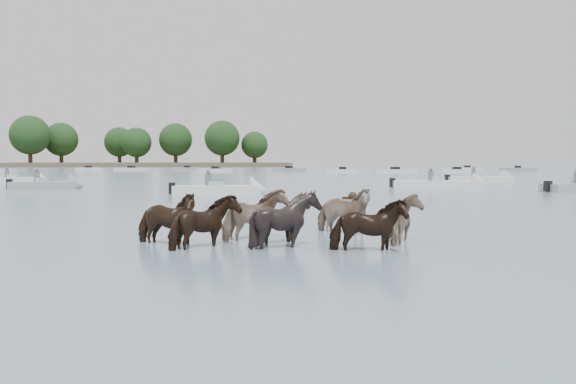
{
  "coord_description": "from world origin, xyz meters",
  "views": [
    {
      "loc": [
        0.44,
        -13.61,
        1.89
      ],
      "look_at": [
        1.3,
        1.38,
        1.1
      ],
      "focal_mm": 39.21,
      "sensor_mm": 36.0,
      "label": 1
    }
  ],
  "objects": [
    {
      "name": "motorboat_c",
      "position": [
        13.43,
        27.14,
        0.22
      ],
      "size": [
        6.54,
        1.92,
        1.92
      ],
      "rotation": [
        0.0,
        0.0,
        -0.05
      ],
      "color": "silver",
      "rests_on": "ground"
    },
    {
      "name": "motorboat_a",
      "position": [
        -12.02,
        26.92,
        0.23
      ],
      "size": [
        4.73,
        2.34,
        1.92
      ],
      "rotation": [
        0.0,
        0.0,
        0.17
      ],
      "color": "gray",
      "rests_on": "ground"
    },
    {
      "name": "pony_herd",
      "position": [
        1.23,
        0.41,
        0.46
      ],
      "size": [
        6.95,
        4.37,
        1.46
      ],
      "color": "black",
      "rests_on": "ground"
    },
    {
      "name": "distant_flotilla",
      "position": [
        0.73,
        78.68,
        0.26
      ],
      "size": [
        105.47,
        21.64,
        0.93
      ],
      "color": "silver",
      "rests_on": "ground"
    },
    {
      "name": "motorboat_f",
      "position": [
        -17.51,
        36.68,
        0.23
      ],
      "size": [
        5.27,
        3.08,
        1.92
      ],
      "rotation": [
        0.0,
        0.0,
        0.32
      ],
      "color": "silver",
      "rests_on": "ground"
    },
    {
      "name": "motorboat_b",
      "position": [
        -0.75,
        20.14,
        0.23
      ],
      "size": [
        5.3,
        2.08,
        1.92
      ],
      "rotation": [
        0.0,
        0.0,
        0.1
      ],
      "color": "silver",
      "rests_on": "ground"
    },
    {
      "name": "swimming_pony",
      "position": [
        5.16,
        15.91,
        0.1
      ],
      "size": [
        0.72,
        0.44,
        0.44
      ],
      "color": "black",
      "rests_on": "ground"
    },
    {
      "name": "motorboat_e",
      "position": [
        19.6,
        36.54,
        0.22
      ],
      "size": [
        6.22,
        2.55,
        1.92
      ],
      "rotation": [
        0.0,
        0.0,
        0.16
      ],
      "color": "silver",
      "rests_on": "ground"
    },
    {
      "name": "ground",
      "position": [
        0.0,
        0.0,
        0.0
      ],
      "size": [
        400.0,
        400.0,
        0.0
      ],
      "primitive_type": "plane",
      "color": "slate",
      "rests_on": "ground"
    }
  ]
}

